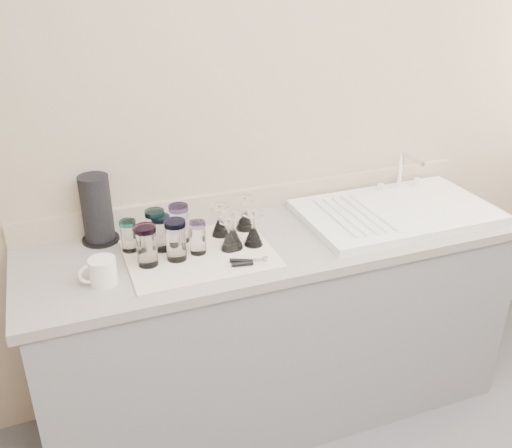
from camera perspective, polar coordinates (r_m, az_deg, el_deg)
name	(u,v)px	position (r m, az deg, el deg)	size (l,w,h in m)	color
counter_unit	(277,326)	(2.55, 2.16, -10.20)	(2.06, 0.62, 0.90)	slate
sink_unit	(396,211)	(2.55, 13.82, 1.26)	(0.82, 0.50, 0.22)	white
dish_towel	(200,254)	(2.19, -5.66, -2.97)	(0.55, 0.42, 0.01)	silver
tumbler_teal	(129,236)	(2.21, -12.60, -1.13)	(0.06, 0.06, 0.12)	white
tumbler_cyan	(156,228)	(2.22, -9.99, -0.44)	(0.08, 0.08, 0.15)	white
tumbler_purple	(179,223)	(2.24, -7.68, 0.07)	(0.08, 0.08, 0.15)	white
tumbler_magenta	(147,245)	(2.10, -10.87, -2.11)	(0.08, 0.08, 0.16)	white
tumbler_blue	(176,240)	(2.12, -8.02, -1.57)	(0.08, 0.08, 0.16)	white
tumbler_lavender	(198,237)	(2.15, -5.86, -1.35)	(0.06, 0.06, 0.13)	white
tumbler_extra	(162,233)	(2.19, -9.42, -0.86)	(0.07, 0.07, 0.14)	white
goblet_back_left	(220,225)	(2.29, -3.62, -0.10)	(0.07, 0.07, 0.13)	white
goblet_back_right	(245,218)	(2.33, -1.14, 0.58)	(0.08, 0.08, 0.14)	white
goblet_front_left	(229,239)	(2.18, -2.71, -1.55)	(0.07, 0.07, 0.12)	white
goblet_front_right	(253,234)	(2.21, -0.27, -0.98)	(0.08, 0.08, 0.14)	white
goblet_extra	(233,236)	(2.19, -2.33, -1.22)	(0.08, 0.08, 0.14)	white
can_opener	(249,262)	(2.09, -0.69, -3.84)	(0.14, 0.08, 0.02)	silver
white_mug	(102,272)	(2.05, -15.15, -4.62)	(0.13, 0.10, 0.10)	silver
paper_towel_roll	(97,210)	(2.30, -15.62, 1.37)	(0.15, 0.15, 0.28)	black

